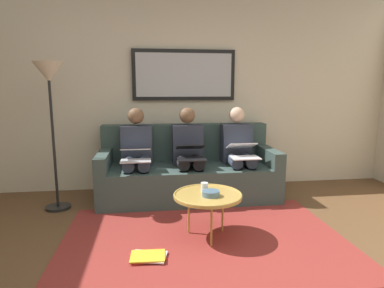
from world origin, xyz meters
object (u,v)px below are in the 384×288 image
object	(u,v)px
standing_lamp	(50,89)
laptop_black	(191,152)
magazine_stack	(148,256)
framed_mirror	(184,75)
laptop_white	(243,151)
laptop_silver	(136,154)
couch	(188,172)
cup	(204,187)
person_middle	(188,150)
bowl	(211,193)
person_left	(238,149)
person_right	(137,152)
coffee_table	(208,196)

from	to	relation	value
standing_lamp	laptop_black	bearing A→B (deg)	178.80
laptop_black	standing_lamp	xyz separation A→B (m)	(1.55, -0.03, 0.74)
laptop_black	magazine_stack	bearing A→B (deg)	67.62
framed_mirror	laptop_white	bearing A→B (deg)	133.00
laptop_white	magazine_stack	world-z (taller)	laptop_white
framed_mirror	magazine_stack	bearing A→B (deg)	75.14
laptop_silver	standing_lamp	size ratio (longest dim) A/B	0.21
couch	cup	xyz separation A→B (m)	(-0.02, 1.14, 0.15)
laptop_black	magazine_stack	size ratio (longest dim) A/B	1.18
person_middle	laptop_black	bearing A→B (deg)	90.00
cup	laptop_silver	distance (m)	1.07
bowl	cup	bearing A→B (deg)	-73.51
framed_mirror	couch	bearing A→B (deg)	90.00
couch	person_left	xyz separation A→B (m)	(-0.64, 0.07, 0.30)
cup	bowl	world-z (taller)	cup
framed_mirror	standing_lamp	bearing A→B (deg)	22.94
person_left	magazine_stack	size ratio (longest dim) A/B	3.50
magazine_stack	person_left	bearing A→B (deg)	-127.96
bowl	person_right	size ratio (longest dim) A/B	0.14
couch	laptop_silver	size ratio (longest dim) A/B	6.43
person_left	cup	bearing A→B (deg)	60.09
standing_lamp	framed_mirror	bearing A→B (deg)	-157.06
bowl	magazine_stack	distance (m)	0.76
coffee_table	person_right	distance (m)	1.35
standing_lamp	bowl	bearing A→B (deg)	148.10
laptop_white	person_right	xyz separation A→B (m)	(1.28, -0.23, -0.02)
person_middle	standing_lamp	size ratio (longest dim) A/B	0.69
couch	standing_lamp	xyz separation A→B (m)	(1.55, 0.27, 1.06)
person_left	person_right	distance (m)	1.28
couch	bowl	distance (m)	1.28
bowl	standing_lamp	distance (m)	2.11
couch	laptop_black	size ratio (longest dim) A/B	5.70
cup	laptop_black	bearing A→B (deg)	-88.52
cup	laptop_silver	world-z (taller)	laptop_silver
person_middle	magazine_stack	distance (m)	1.67
framed_mirror	laptop_white	xyz separation A→B (m)	(-0.64, 0.69, -0.92)
laptop_white	standing_lamp	xyz separation A→B (m)	(2.19, -0.03, 0.74)
person_left	magazine_stack	distance (m)	1.97
framed_mirror	coffee_table	world-z (taller)	framed_mirror
coffee_table	laptop_white	xyz separation A→B (m)	(-0.60, -0.92, 0.23)
cup	person_right	bearing A→B (deg)	-58.37
laptop_white	bowl	bearing A→B (deg)	59.11
couch	laptop_silver	world-z (taller)	couch
cup	person_right	world-z (taller)	person_right
laptop_white	person_middle	bearing A→B (deg)	-19.71
coffee_table	person_middle	bearing A→B (deg)	-88.02
person_left	person_middle	world-z (taller)	same
laptop_black	magazine_stack	xyz separation A→B (m)	(0.51, 1.25, -0.61)
bowl	person_left	world-z (taller)	person_left
cup	magazine_stack	world-z (taller)	cup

